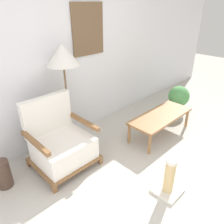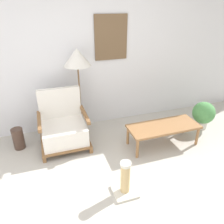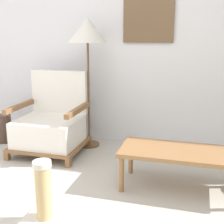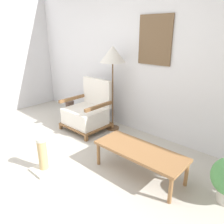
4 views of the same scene
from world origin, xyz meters
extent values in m
cube|color=silver|center=(0.00, 2.06, 1.35)|extent=(8.00, 0.06, 2.70)
cube|color=brown|center=(0.31, 2.01, 1.55)|extent=(0.56, 0.02, 0.72)
cube|color=brown|center=(-1.00, 1.12, 0.04)|extent=(0.05, 0.05, 0.09)
cube|color=brown|center=(-0.31, 1.12, 0.04)|extent=(0.05, 0.05, 0.09)
cube|color=brown|center=(-1.00, 1.74, 0.04)|extent=(0.05, 0.05, 0.09)
cube|color=brown|center=(-0.31, 1.74, 0.04)|extent=(0.05, 0.05, 0.09)
cube|color=brown|center=(-0.66, 1.43, 0.10)|extent=(0.74, 0.67, 0.03)
cube|color=white|center=(-0.66, 1.41, 0.25)|extent=(0.66, 0.57, 0.28)
cube|color=white|center=(-0.66, 1.72, 0.64)|extent=(0.66, 0.08, 0.49)
cube|color=brown|center=(-1.00, 1.43, 0.51)|extent=(0.05, 0.61, 0.05)
cube|color=brown|center=(-0.32, 1.43, 0.51)|extent=(0.05, 0.61, 0.05)
cylinder|color=brown|center=(-0.32, 1.77, 0.01)|extent=(0.24, 0.24, 0.03)
cylinder|color=brown|center=(-0.32, 1.77, 0.61)|extent=(0.02, 0.02, 1.17)
cone|color=silver|center=(-0.32, 1.77, 1.33)|extent=(0.42, 0.42, 0.27)
cube|color=olive|center=(0.84, 0.98, 0.33)|extent=(1.13, 0.45, 0.04)
cylinder|color=olive|center=(0.31, 0.79, 0.16)|extent=(0.04, 0.04, 0.31)
cylinder|color=olive|center=(0.31, 1.17, 0.16)|extent=(0.04, 0.04, 0.31)
cylinder|color=#473328|center=(-1.35, 1.61, 0.17)|extent=(0.17, 0.17, 0.34)
cube|color=beige|center=(-0.10, 0.23, 0.01)|extent=(0.29, 0.29, 0.03)
cylinder|color=tan|center=(-0.10, 0.23, 0.22)|extent=(0.11, 0.11, 0.39)
cylinder|color=beige|center=(-0.10, 0.23, 0.44)|extent=(0.13, 0.13, 0.04)
camera|label=1|loc=(-1.80, -0.60, 1.92)|focal=35.00mm
camera|label=2|loc=(-0.87, -1.56, 2.09)|focal=35.00mm
camera|label=3|loc=(0.88, -1.53, 1.30)|focal=50.00mm
camera|label=4|loc=(2.13, -0.94, 1.67)|focal=35.00mm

